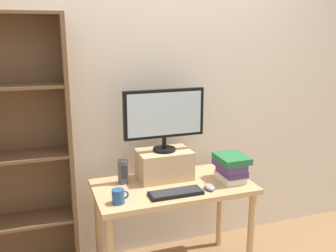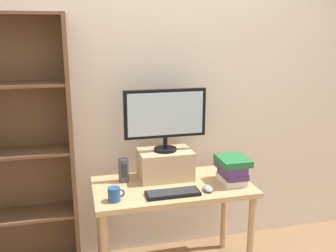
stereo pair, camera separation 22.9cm
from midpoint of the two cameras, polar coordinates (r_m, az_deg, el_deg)
back_wall at (r=2.93m, az=0.73°, el=4.90°), size 7.00×0.08×2.60m
desk at (r=2.72m, az=3.14°, el=-10.86°), size 1.11×0.59×0.72m
bookshelf_unit at (r=2.80m, az=-21.01°, el=-3.71°), size 0.85×0.28×1.90m
riser_box at (r=2.76m, az=1.96°, el=-5.88°), size 0.39×0.26×0.21m
computer_monitor at (r=2.66m, az=2.04°, el=1.50°), size 0.59×0.16×0.45m
keyboard at (r=2.52m, az=3.37°, el=-10.23°), size 0.36×0.13×0.02m
computer_mouse at (r=2.60m, az=8.64°, el=-9.45°), size 0.06×0.10×0.04m
book_stack at (r=2.73m, az=12.09°, el=-6.47°), size 0.20×0.27×0.19m
coffee_mug at (r=2.43m, az=-5.47°, el=-10.38°), size 0.11×0.08×0.09m
desk_speaker at (r=2.71m, az=-4.40°, el=-6.76°), size 0.07×0.08×0.17m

